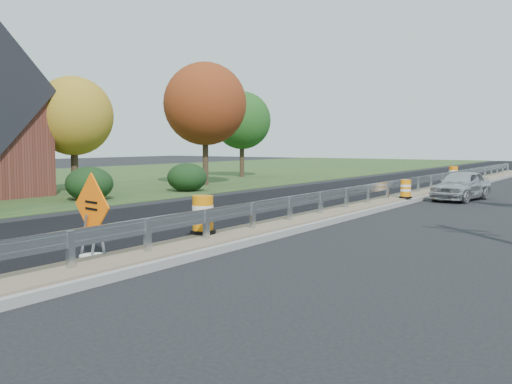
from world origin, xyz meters
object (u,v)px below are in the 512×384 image
Objects in this scene: barrel_median_near at (203,215)px; barrel_median_far at (453,174)px; caution_sign at (93,240)px; barrel_median_mid at (406,189)px; car_silver at (461,185)px.

barrel_median_far is at bearing 90.00° from barrel_median_near.
barrel_median_mid is (1.45, 15.38, 0.11)m from caution_sign.
car_silver reaches higher than barrel_median_mid.
barrel_median_far is 0.24× the size of car_silver.
caution_sign is 3.29m from barrel_median_near.
barrel_median_far is at bearing 114.19° from car_silver.
barrel_median_near is 1.04× the size of barrel_median_far.
barrel_median_far reaches higher than barrel_median_mid.
car_silver is (1.58, 2.74, 0.07)m from barrel_median_mid.
caution_sign is 15.45m from barrel_median_mid.
caution_sign reaches higher than car_silver.
barrel_median_near is at bearing -95.19° from barrel_median_mid.
barrel_median_mid is 3.17m from car_silver.
barrel_median_far is 9.13m from car_silver.
barrel_median_near is 23.59m from barrel_median_far.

